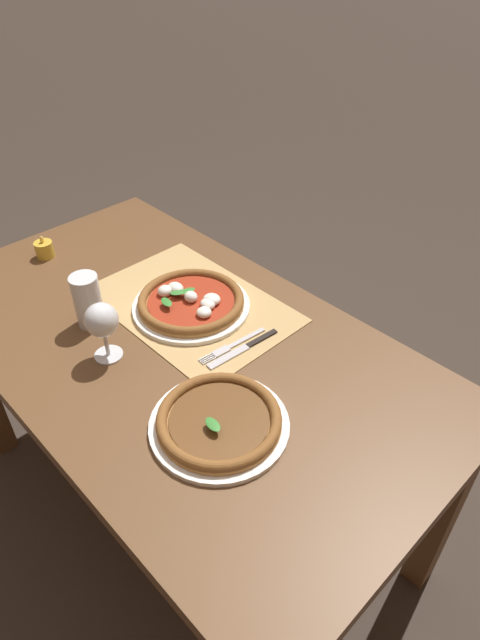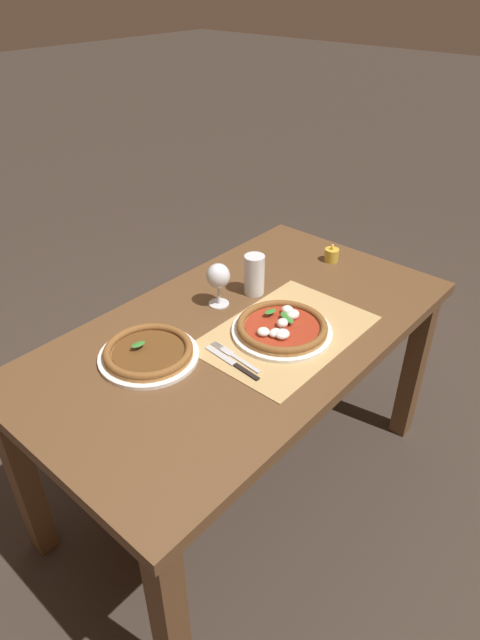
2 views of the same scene
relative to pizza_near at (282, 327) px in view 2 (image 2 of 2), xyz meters
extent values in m
plane|color=#382D26|center=(-0.06, 0.11, -0.76)|extent=(24.00, 24.00, 0.00)
cube|color=brown|center=(-0.06, 0.11, -0.04)|extent=(1.46, 0.81, 0.04)
cube|color=brown|center=(-0.73, -0.23, -0.41)|extent=(0.07, 0.07, 0.70)
cube|color=brown|center=(0.61, -0.23, -0.41)|extent=(0.07, 0.07, 0.70)
cube|color=brown|center=(-0.73, 0.46, -0.41)|extent=(0.07, 0.07, 0.70)
cube|color=brown|center=(0.61, 0.46, -0.41)|extent=(0.07, 0.07, 0.70)
cube|color=tan|center=(0.01, -0.01, -0.02)|extent=(0.55, 0.37, 0.00)
cylinder|color=white|center=(0.00, 0.00, -0.01)|extent=(0.32, 0.32, 0.01)
cylinder|color=#B77F42|center=(0.00, 0.00, 0.00)|extent=(0.29, 0.29, 0.01)
torus|color=brown|center=(0.00, 0.00, 0.01)|extent=(0.29, 0.29, 0.02)
cylinder|color=maroon|center=(0.00, 0.00, 0.00)|extent=(0.23, 0.23, 0.00)
ellipsoid|color=silver|center=(0.00, 0.00, 0.02)|extent=(0.04, 0.04, 0.03)
ellipsoid|color=silver|center=(0.06, 0.00, 0.02)|extent=(0.05, 0.04, 0.03)
ellipsoid|color=silver|center=(-0.07, 0.02, 0.01)|extent=(0.04, 0.04, 0.03)
ellipsoid|color=silver|center=(-0.05, -0.01, 0.01)|extent=(0.04, 0.04, 0.02)
ellipsoid|color=silver|center=(-0.05, -0.03, 0.02)|extent=(0.05, 0.05, 0.03)
ellipsoid|color=silver|center=(0.07, 0.03, 0.02)|extent=(0.04, 0.04, 0.03)
ellipsoid|color=#337A2D|center=(0.03, 0.02, 0.02)|extent=(0.04, 0.05, 0.00)
ellipsoid|color=#337A2D|center=(0.02, 0.06, 0.02)|extent=(0.05, 0.03, 0.00)
ellipsoid|color=#337A2D|center=(0.02, -0.01, 0.02)|extent=(0.03, 0.05, 0.00)
cylinder|color=white|center=(-0.36, 0.22, -0.02)|extent=(0.30, 0.30, 0.01)
cylinder|color=#B77F42|center=(-0.36, 0.22, -0.01)|extent=(0.27, 0.27, 0.01)
torus|color=brown|center=(-0.36, 0.22, 0.00)|extent=(0.27, 0.27, 0.02)
cylinder|color=brown|center=(-0.36, 0.22, 0.00)|extent=(0.21, 0.21, 0.00)
ellipsoid|color=#337A2D|center=(-0.37, 0.25, 0.02)|extent=(0.05, 0.03, 0.00)
cylinder|color=silver|center=(0.00, 0.27, -0.02)|extent=(0.07, 0.07, 0.00)
cylinder|color=silver|center=(0.00, 0.27, 0.01)|extent=(0.01, 0.01, 0.06)
ellipsoid|color=silver|center=(0.00, 0.27, 0.09)|extent=(0.08, 0.08, 0.08)
ellipsoid|color=#C17019|center=(0.00, 0.27, 0.08)|extent=(0.07, 0.07, 0.05)
cylinder|color=silver|center=(0.14, 0.23, 0.05)|extent=(0.07, 0.07, 0.15)
cylinder|color=black|center=(0.14, 0.23, 0.04)|extent=(0.07, 0.07, 0.12)
cylinder|color=silver|center=(0.14, 0.23, 0.10)|extent=(0.07, 0.07, 0.02)
cube|color=#B7B7BC|center=(-0.20, -0.02, -0.02)|extent=(0.02, 0.12, 0.00)
cube|color=#B7B7BC|center=(-0.19, 0.06, -0.02)|extent=(0.03, 0.05, 0.00)
cylinder|color=#B7B7BC|center=(-0.18, 0.10, -0.02)|extent=(0.01, 0.04, 0.00)
cylinder|color=#B7B7BC|center=(-0.18, 0.11, -0.02)|extent=(0.01, 0.04, 0.00)
cylinder|color=#B7B7BC|center=(-0.19, 0.11, -0.02)|extent=(0.01, 0.04, 0.00)
cylinder|color=#B7B7BC|center=(-0.19, 0.11, -0.02)|extent=(0.01, 0.04, 0.00)
cube|color=black|center=(-0.22, -0.04, -0.02)|extent=(0.02, 0.10, 0.01)
cube|color=#B7B7BC|center=(-0.22, 0.06, -0.02)|extent=(0.03, 0.12, 0.00)
cylinder|color=gold|center=(0.52, 0.15, 0.00)|extent=(0.06, 0.06, 0.05)
cylinder|color=silver|center=(0.52, 0.15, -0.01)|extent=(0.04, 0.04, 0.03)
ellipsoid|color=#F9C64C|center=(0.52, 0.15, 0.04)|extent=(0.01, 0.01, 0.02)
camera|label=1|loc=(-0.92, 0.71, 0.87)|focal=30.00mm
camera|label=2|loc=(-1.13, -0.81, 0.96)|focal=30.00mm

